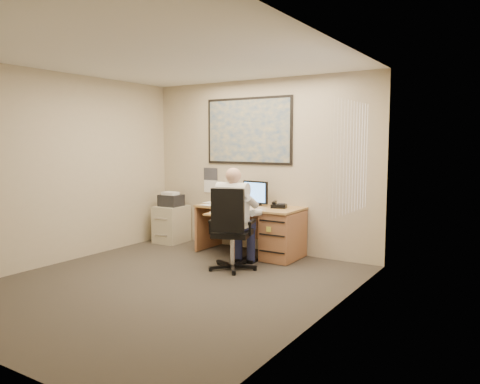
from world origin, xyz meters
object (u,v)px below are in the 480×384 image
Objects in this scene: filing_cabinet at (171,221)px; person at (234,219)px; desk at (269,228)px; office_chair at (229,246)px.

person reaches higher than filing_cabinet.
person is at bearing -27.69° from filing_cabinet.
desk is at bearing 76.77° from person.
person is (1.85, -0.87, 0.32)m from filing_cabinet.
office_chair is (1.84, -0.95, -0.05)m from filing_cabinet.
office_chair is at bearing -96.66° from desk.
desk is 1.16× the size of person.
person reaches higher than office_chair.
desk reaches higher than office_chair.
desk is 0.88m from person.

